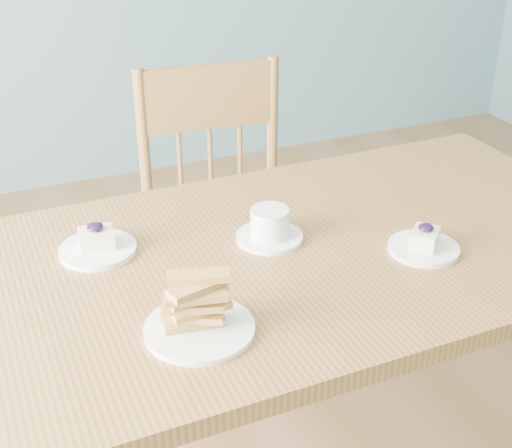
{
  "coord_description": "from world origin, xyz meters",
  "views": [
    {
      "loc": [
        -0.72,
        -1.05,
        1.61
      ],
      "look_at": [
        -0.16,
        0.24,
        0.85
      ],
      "focal_mm": 50.0,
      "sensor_mm": 36.0,
      "label": 1
    }
  ],
  "objects_px": {
    "dining_table": "(319,271)",
    "cheesecake_plate_far": "(97,245)",
    "biscotti_plate": "(199,312)",
    "dining_chair": "(225,230)",
    "cheesecake_plate_near": "(424,244)",
    "coffee_cup": "(270,227)"
  },
  "relations": [
    {
      "from": "dining_chair",
      "to": "cheesecake_plate_near",
      "type": "xyz_separation_m",
      "value": [
        0.2,
        -0.73,
        0.29
      ]
    },
    {
      "from": "cheesecake_plate_near",
      "to": "cheesecake_plate_far",
      "type": "height_order",
      "value": "cheesecake_plate_far"
    },
    {
      "from": "dining_chair",
      "to": "biscotti_plate",
      "type": "height_order",
      "value": "dining_chair"
    },
    {
      "from": "cheesecake_plate_near",
      "to": "coffee_cup",
      "type": "height_order",
      "value": "coffee_cup"
    },
    {
      "from": "cheesecake_plate_near",
      "to": "biscotti_plate",
      "type": "xyz_separation_m",
      "value": [
        -0.56,
        -0.08,
        0.03
      ]
    },
    {
      "from": "dining_table",
      "to": "coffee_cup",
      "type": "bearing_deg",
      "value": 149.51
    },
    {
      "from": "dining_chair",
      "to": "biscotti_plate",
      "type": "relative_size",
      "value": 4.87
    },
    {
      "from": "dining_table",
      "to": "biscotti_plate",
      "type": "relative_size",
      "value": 7.13
    },
    {
      "from": "dining_table",
      "to": "cheesecake_plate_far",
      "type": "distance_m",
      "value": 0.51
    },
    {
      "from": "dining_chair",
      "to": "coffee_cup",
      "type": "distance_m",
      "value": 0.63
    },
    {
      "from": "dining_table",
      "to": "coffee_cup",
      "type": "xyz_separation_m",
      "value": [
        -0.1,
        0.06,
        0.11
      ]
    },
    {
      "from": "coffee_cup",
      "to": "cheesecake_plate_far",
      "type": "bearing_deg",
      "value": 146.09
    },
    {
      "from": "dining_chair",
      "to": "cheesecake_plate_far",
      "type": "bearing_deg",
      "value": -131.74
    },
    {
      "from": "cheesecake_plate_far",
      "to": "dining_chair",
      "type": "bearing_deg",
      "value": 43.59
    },
    {
      "from": "biscotti_plate",
      "to": "dining_chair",
      "type": "bearing_deg",
      "value": 66.24
    },
    {
      "from": "dining_chair",
      "to": "cheesecake_plate_near",
      "type": "distance_m",
      "value": 0.81
    },
    {
      "from": "dining_table",
      "to": "cheesecake_plate_near",
      "type": "bearing_deg",
      "value": -33.79
    },
    {
      "from": "coffee_cup",
      "to": "dining_chair",
      "type": "bearing_deg",
      "value": 61.03
    },
    {
      "from": "dining_table",
      "to": "cheesecake_plate_far",
      "type": "height_order",
      "value": "cheesecake_plate_far"
    },
    {
      "from": "coffee_cup",
      "to": "biscotti_plate",
      "type": "height_order",
      "value": "biscotti_plate"
    },
    {
      "from": "dining_table",
      "to": "cheesecake_plate_far",
      "type": "relative_size",
      "value": 8.68
    },
    {
      "from": "dining_chair",
      "to": "cheesecake_plate_near",
      "type": "relative_size",
      "value": 6.4
    }
  ]
}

